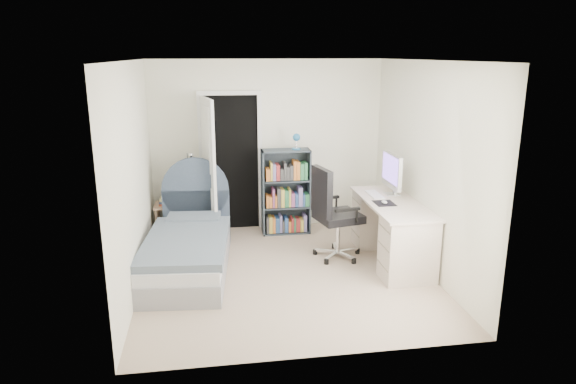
{
  "coord_description": "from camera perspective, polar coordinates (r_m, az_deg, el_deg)",
  "views": [
    {
      "loc": [
        -0.85,
        -5.68,
        2.57
      ],
      "look_at": [
        0.06,
        0.22,
        0.96
      ],
      "focal_mm": 32.0,
      "sensor_mm": 36.0,
      "label": 1
    }
  ],
  "objects": [
    {
      "name": "door",
      "position": [
        7.36,
        -7.91,
        2.93
      ],
      "size": [
        0.92,
        0.82,
        2.06
      ],
      "color": "black",
      "rests_on": "ground"
    },
    {
      "name": "floor_lamp",
      "position": [
        7.35,
        -10.73,
        -1.39
      ],
      "size": [
        0.18,
        0.18,
        1.26
      ],
      "color": "silver",
      "rests_on": "ground"
    },
    {
      "name": "desk",
      "position": [
        6.63,
        11.4,
        -4.0
      ],
      "size": [
        0.65,
        1.62,
        1.33
      ],
      "color": "beige",
      "rests_on": "ground"
    },
    {
      "name": "room_shell",
      "position": [
        5.89,
        -0.25,
        2.16
      ],
      "size": [
        3.5,
        3.7,
        2.6
      ],
      "color": "tan",
      "rests_on": "ground"
    },
    {
      "name": "office_chair",
      "position": [
        6.54,
        4.87,
        -1.9
      ],
      "size": [
        0.65,
        0.67,
        1.2
      ],
      "color": "silver",
      "rests_on": "ground"
    },
    {
      "name": "bed",
      "position": [
        6.41,
        -10.96,
        -6.14
      ],
      "size": [
        1.11,
        2.07,
        1.23
      ],
      "color": "gray",
      "rests_on": "ground"
    },
    {
      "name": "nightstand",
      "position": [
        7.51,
        -13.11,
        -2.13
      ],
      "size": [
        0.41,
        0.41,
        0.6
      ],
      "color": "tan",
      "rests_on": "ground"
    },
    {
      "name": "bookcase",
      "position": [
        7.49,
        -0.19,
        -0.28
      ],
      "size": [
        0.7,
        0.3,
        1.48
      ],
      "color": "#36414A",
      "rests_on": "ground"
    }
  ]
}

